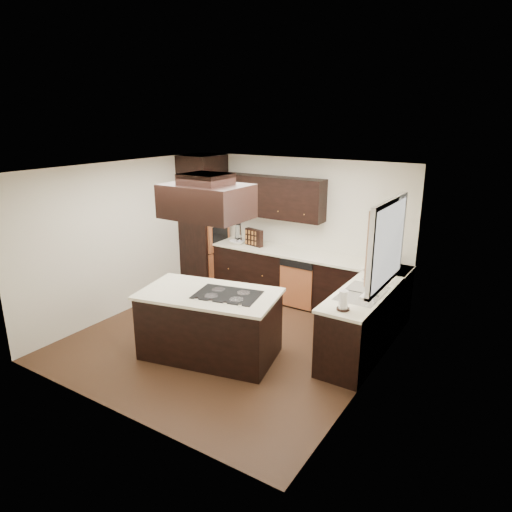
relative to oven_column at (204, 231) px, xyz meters
The scene contains 30 objects.
floor 2.68m from the oven_column, 43.85° to the right, with size 4.20×4.20×0.02m, color brown.
ceiling 2.86m from the oven_column, 43.85° to the right, with size 4.20×4.20×0.02m, color white.
wall_back 1.83m from the oven_column, 12.85° to the left, with size 4.20×0.02×2.50m, color silver.
wall_front 4.21m from the oven_column, 65.05° to the right, with size 4.20×0.02×2.50m, color silver.
wall_left 1.75m from the oven_column, 101.12° to the right, with size 0.02×4.20×2.50m, color silver.
wall_right 4.25m from the oven_column, 23.70° to the right, with size 0.02×4.20×2.50m, color silver.
oven_column is the anchor object (origin of this frame).
wall_oven_face 0.36m from the oven_column, ahead, with size 0.05×0.62×0.78m, color #BB6437.
base_cabinets_back 1.92m from the oven_column, ahead, with size 2.93×0.60×0.88m, color black.
base_cabinets_right 3.72m from the oven_column, 12.69° to the right, with size 0.60×2.40×0.88m, color black.
countertop_back 1.82m from the oven_column, ahead, with size 2.93×0.63×0.04m, color white.
countertop_right 3.65m from the oven_column, 12.74° to the right, with size 0.63×2.40×0.04m, color white.
upper_cabinets 1.56m from the oven_column, ahead, with size 2.00×0.34×0.72m, color black.
dishwasher_front 2.21m from the oven_column, ahead, with size 0.60×0.05×0.72m, color #BB6437.
window_frame 4.06m from the oven_column, 16.72° to the right, with size 0.06×1.32×1.12m, color white.
window_pane 4.08m from the oven_column, 16.61° to the right, with size 0.00×1.20×1.00m, color white.
curtain_left 4.15m from the oven_column, 22.59° to the right, with size 0.02×0.34×0.90m, color beige.
curtain_right 3.91m from the oven_column, 10.99° to the right, with size 0.02×0.34×0.90m, color beige.
sink_rim 3.76m from the oven_column, 17.90° to the right, with size 0.52×0.84×0.01m, color silver.
island 2.94m from the oven_column, 50.39° to the right, with size 1.77×0.97×0.88m, color black.
island_top 2.88m from the oven_column, 50.39° to the right, with size 1.83×1.03×0.04m, color white.
cooktop 3.01m from the oven_column, 45.84° to the right, with size 0.84×0.56×0.01m, color black.
range_hood 3.13m from the oven_column, 50.26° to the right, with size 1.05×0.72×0.42m, color black.
hood_duct 3.24m from the oven_column, 50.26° to the right, with size 0.55×0.50×0.13m, color black.
blender_base 0.79m from the oven_column, ahead, with size 0.15×0.15×0.10m, color silver.
blender_pitcher 0.79m from the oven_column, ahead, with size 0.13×0.13×0.26m, color silver.
spice_rack 1.10m from the oven_column, ahead, with size 0.37×0.09×0.31m, color black.
mixing_bowl 0.78m from the oven_column, ahead, with size 0.27×0.27×0.07m, color white.
soap_bottle 3.64m from the oven_column, ahead, with size 0.10×0.10×0.21m, color white.
paper_towel 3.99m from the oven_column, 26.78° to the right, with size 0.11×0.11×0.25m, color white.
Camera 1 is at (3.61, -4.96, 3.17)m, focal length 32.00 mm.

